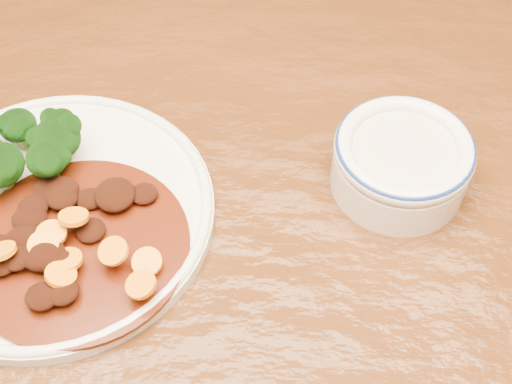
{
  "coord_description": "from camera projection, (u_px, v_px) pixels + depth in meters",
  "views": [
    {
      "loc": [
        0.01,
        -0.33,
        1.3
      ],
      "look_at": [
        0.01,
        0.07,
        0.77
      ],
      "focal_mm": 50.0,
      "sensor_mm": 36.0,
      "label": 1
    }
  ],
  "objects": [
    {
      "name": "dining_table",
      "position": [
        249.0,
        313.0,
        0.7
      ],
      "size": [
        1.53,
        0.95,
        0.75
      ],
      "rotation": [
        0.0,
        0.0,
        -0.03
      ],
      "color": "#4D250D",
      "rests_on": "ground"
    },
    {
      "name": "dinner_plate",
      "position": [
        54.0,
        212.0,
        0.66
      ],
      "size": [
        0.3,
        0.3,
        0.02
      ],
      "rotation": [
        0.0,
        0.0,
        0.07
      ],
      "color": "white",
      "rests_on": "dining_table"
    },
    {
      "name": "broccoli_florets",
      "position": [
        6.0,
        149.0,
        0.67
      ],
      "size": [
        0.15,
        0.1,
        0.05
      ],
      "color": "olive",
      "rests_on": "dinner_plate"
    },
    {
      "name": "mince_stew",
      "position": [
        63.0,
        238.0,
        0.63
      ],
      "size": [
        0.2,
        0.2,
        0.04
      ],
      "color": "#4B1808",
      "rests_on": "dinner_plate"
    },
    {
      "name": "dip_bowl",
      "position": [
        402.0,
        161.0,
        0.67
      ],
      "size": [
        0.13,
        0.13,
        0.06
      ],
      "rotation": [
        0.0,
        0.0,
        0.12
      ],
      "color": "white",
      "rests_on": "dining_table"
    }
  ]
}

